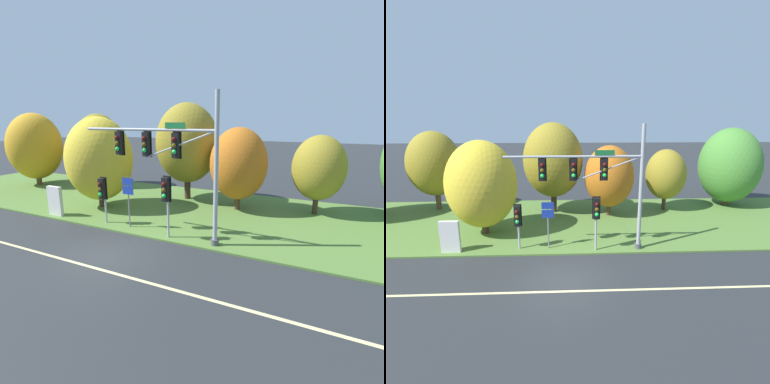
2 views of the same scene
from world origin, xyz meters
TOP-DOWN VIEW (x-y plane):
  - ground_plane at (0.00, 0.00)m, footprint 160.00×160.00m
  - lane_stripe at (0.00, -1.20)m, footprint 36.00×0.16m
  - grass_verge at (0.00, 8.25)m, footprint 48.00×11.50m
  - traffic_signal_mast at (2.02, 3.07)m, footprint 7.93×0.49m
  - pedestrian_signal_near_kerb at (1.85, 2.79)m, footprint 0.46×0.55m
  - pedestrian_signal_further_along at (-2.69, 3.18)m, footprint 0.46×0.55m
  - route_sign_post at (-0.94, 3.32)m, footprint 0.72×0.08m
  - tree_nearest_road at (-16.15, 9.18)m, footprint 4.89×4.89m
  - tree_left_of_mast at (-10.70, 11.68)m, footprint 4.27×4.27m
  - tree_behind_signpost at (-5.36, 5.97)m, footprint 4.61×4.61m
  - tree_mid_verge at (-0.85, 10.56)m, footprint 4.77×4.77m
  - tree_tall_centre at (3.55, 9.43)m, footprint 3.86×3.86m
  - tree_right_far at (8.47, 10.69)m, footprint 3.33×3.33m
  - info_kiosk at (-6.60, 3.04)m, footprint 1.10×0.24m

SIDE VIEW (x-z plane):
  - ground_plane at x=0.00m, z-range 0.00..0.00m
  - lane_stripe at x=0.00m, z-range 0.00..0.01m
  - grass_verge at x=0.00m, z-range 0.00..0.10m
  - info_kiosk at x=-6.60m, z-range 0.09..1.99m
  - route_sign_post at x=-0.94m, z-range 0.57..3.50m
  - pedestrian_signal_further_along at x=-2.69m, z-range 0.68..3.47m
  - pedestrian_signal_near_kerb at x=1.85m, z-range 0.86..4.15m
  - tree_right_far at x=8.47m, z-range 0.57..5.69m
  - tree_tall_centre at x=3.55m, z-range 0.47..6.04m
  - tree_behind_signpost at x=-5.36m, z-range 0.35..6.62m
  - tree_nearest_road at x=-16.15m, z-range 0.36..7.02m
  - tree_left_of_mast at x=-10.70m, z-range 0.71..7.30m
  - tree_mid_verge at x=-0.85m, z-range 0.75..8.03m
  - traffic_signal_mast at x=2.02m, z-range 0.79..8.12m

